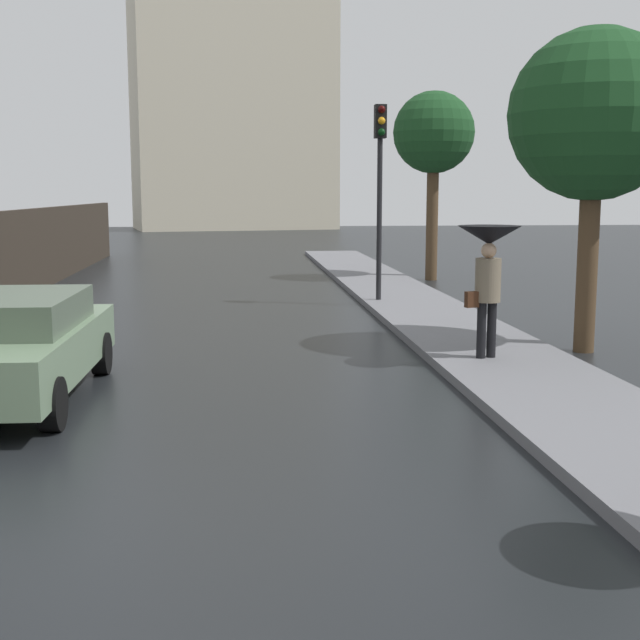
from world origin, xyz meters
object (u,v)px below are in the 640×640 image
street_tree_near (434,135)px  traffic_light (380,166)px  street_tree_mid (594,117)px  pedestrian_with_umbrella_near (488,256)px  car_green_near_kerb (15,344)px

street_tree_near → traffic_light: bearing=-114.5°
traffic_light → street_tree_mid: street_tree_mid is taller
street_tree_near → street_tree_mid: 11.69m
pedestrian_with_umbrella_near → street_tree_near: (2.10, 12.71, 2.60)m
pedestrian_with_umbrella_near → traffic_light: traffic_light is taller
car_green_near_kerb → street_tree_near: bearing=-120.0°
pedestrian_with_umbrella_near → car_green_near_kerb: bearing=-3.8°
car_green_near_kerb → street_tree_near: (8.67, 14.15, 3.58)m
car_green_near_kerb → street_tree_mid: (8.55, 2.47, 3.10)m
pedestrian_with_umbrella_near → street_tree_near: size_ratio=0.36×
car_green_near_kerb → traffic_light: (6.12, 8.54, 2.50)m
pedestrian_with_umbrella_near → traffic_light: size_ratio=0.45×
car_green_near_kerb → street_tree_near: street_tree_near is taller
traffic_light → street_tree_near: 6.26m
traffic_light → street_tree_near: street_tree_near is taller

